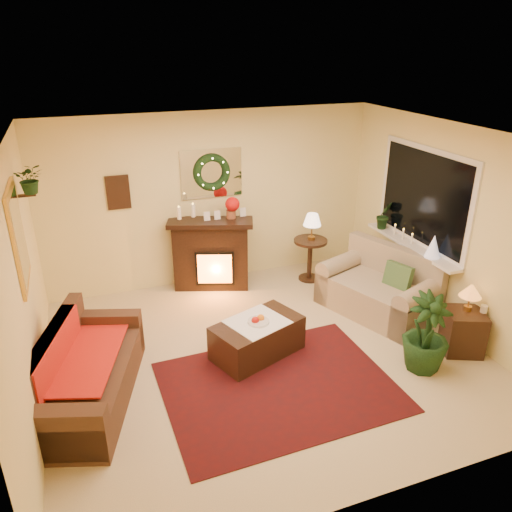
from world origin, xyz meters
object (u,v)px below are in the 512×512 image
object	(u,v)px
side_table_round	(310,260)
coffee_table	(257,339)
fireplace	(211,253)
end_table_square	(463,331)
sofa	(87,365)
loveseat	(378,285)

from	to	relation	value
side_table_round	coffee_table	distance (m)	2.22
fireplace	end_table_square	world-z (taller)	fireplace
sofa	loveseat	bearing A→B (deg)	26.45
fireplace	end_table_square	distance (m)	3.63
side_table_round	sofa	bearing A→B (deg)	-152.24
fireplace	side_table_round	size ratio (longest dim) A/B	1.64
fireplace	side_table_round	distance (m)	1.56
side_table_round	end_table_square	distance (m)	2.58
side_table_round	coffee_table	xyz separation A→B (m)	(-1.49, -1.64, -0.12)
sofa	loveseat	size ratio (longest dim) A/B	1.21
sofa	side_table_round	world-z (taller)	sofa
side_table_round	end_table_square	bearing A→B (deg)	-70.22
loveseat	end_table_square	xyz separation A→B (m)	(0.45, -1.18, -0.15)
sofa	fireplace	distance (m)	2.84
loveseat	fireplace	bearing A→B (deg)	120.80
loveseat	end_table_square	world-z (taller)	loveseat
loveseat	coffee_table	world-z (taller)	loveseat
fireplace	end_table_square	xyz separation A→B (m)	(2.39, -2.72, -0.28)
coffee_table	loveseat	bearing A→B (deg)	-9.11
sofa	end_table_square	world-z (taller)	sofa
loveseat	coffee_table	distance (m)	1.96
fireplace	side_table_round	xyz separation A→B (m)	(1.51, -0.29, -0.23)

